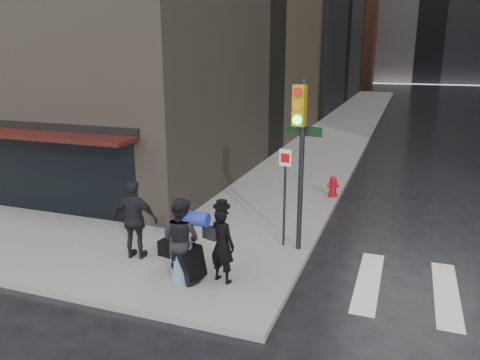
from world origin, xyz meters
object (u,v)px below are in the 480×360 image
Objects in this scene: man_greycoat at (135,220)px; fire_hydrant at (333,187)px; man_jeans at (181,239)px; traffic_light at (299,144)px; man_overcoat at (216,248)px.

man_greycoat is 2.63× the size of fire_hydrant.
traffic_light reaches higher than man_jeans.
man_greycoat is at bearing -142.57° from traffic_light.
man_overcoat is 1.00× the size of man_jeans.
traffic_light is at bearing -160.48° from man_greycoat.
man_greycoat is 7.49m from fire_hydrant.
man_greycoat is (-2.26, 0.46, 0.18)m from man_overcoat.
man_overcoat is 0.76m from man_jeans.
man_overcoat is 0.97× the size of man_greycoat.
man_jeans is 0.45× the size of traffic_light.
traffic_light reaches higher than man_overcoat.
traffic_light is (1.94, 2.40, 1.76)m from man_jeans.
man_jeans is 1.67m from man_greycoat.
man_jeans is (-0.72, -0.20, 0.16)m from man_overcoat.
man_greycoat is (-1.54, 0.66, 0.02)m from man_jeans.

